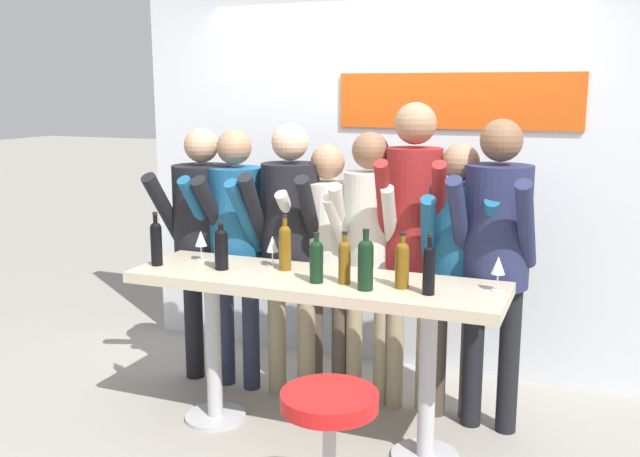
{
  "coord_description": "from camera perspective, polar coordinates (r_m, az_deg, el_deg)",
  "views": [
    {
      "loc": [
        1.4,
        -3.43,
        1.93
      ],
      "look_at": [
        0.0,
        0.09,
        1.18
      ],
      "focal_mm": 40.0,
      "sensor_mm": 36.0,
      "label": 1
    }
  ],
  "objects": [
    {
      "name": "ground_plane",
      "position": [
        4.17,
        -0.46,
        -16.35
      ],
      "size": [
        40.0,
        40.0,
        0.0
      ],
      "primitive_type": "plane",
      "color": "gray"
    },
    {
      "name": "person_center_right",
      "position": [
        4.26,
        3.93,
        -0.68
      ],
      "size": [
        0.42,
        0.54,
        1.68
      ],
      "rotation": [
        0.0,
        0.0,
        0.14
      ],
      "color": "gray",
      "rests_on": "ground_plane"
    },
    {
      "name": "bar_stool",
      "position": [
        3.21,
        0.75,
        -16.51
      ],
      "size": [
        0.45,
        0.45,
        0.65
      ],
      "color": "#B2B2B7",
      "rests_on": "ground_plane"
    },
    {
      "name": "person_center",
      "position": [
        4.37,
        0.55,
        -1.18
      ],
      "size": [
        0.42,
        0.53,
        1.6
      ],
      "rotation": [
        0.0,
        0.0,
        -0.11
      ],
      "color": "#473D33",
      "rests_on": "ground_plane"
    },
    {
      "name": "person_far_left",
      "position": [
        4.66,
        -9.34,
        -0.02
      ],
      "size": [
        0.49,
        0.57,
        1.68
      ],
      "rotation": [
        0.0,
        0.0,
        -0.07
      ],
      "color": "black",
      "rests_on": "ground_plane"
    },
    {
      "name": "wine_bottle_6",
      "position": [
        4.16,
        -12.97,
        -1.01
      ],
      "size": [
        0.07,
        0.07,
        0.31
      ],
      "color": "black",
      "rests_on": "tasting_table"
    },
    {
      "name": "wine_bottle_0",
      "position": [
        3.68,
        1.97,
        -2.53
      ],
      "size": [
        0.06,
        0.06,
        0.27
      ],
      "color": "brown",
      "rests_on": "tasting_table"
    },
    {
      "name": "person_center_left",
      "position": [
        4.37,
        -2.4,
        -0.15
      ],
      "size": [
        0.46,
        0.57,
        1.72
      ],
      "rotation": [
        0.0,
        0.0,
        0.11
      ],
      "color": "gray",
      "rests_on": "ground_plane"
    },
    {
      "name": "wine_bottle_5",
      "position": [
        3.52,
        8.72,
        -3.1
      ],
      "size": [
        0.06,
        0.06,
        0.3
      ],
      "color": "black",
      "rests_on": "tasting_table"
    },
    {
      "name": "wine_glass_0",
      "position": [
        4.04,
        -3.83,
        -1.32
      ],
      "size": [
        0.07,
        0.07,
        0.18
      ],
      "color": "silver",
      "rests_on": "tasting_table"
    },
    {
      "name": "wine_bottle_1",
      "position": [
        3.7,
        -0.29,
        -2.49
      ],
      "size": [
        0.07,
        0.07,
        0.27
      ],
      "color": "black",
      "rests_on": "tasting_table"
    },
    {
      "name": "wine_bottle_3",
      "position": [
        3.62,
        6.59,
        -2.73
      ],
      "size": [
        0.07,
        0.07,
        0.29
      ],
      "color": "brown",
      "rests_on": "tasting_table"
    },
    {
      "name": "wine_bottle_7",
      "position": [
        4.0,
        -7.91,
        -1.48
      ],
      "size": [
        0.08,
        0.08,
        0.27
      ],
      "color": "black",
      "rests_on": "tasting_table"
    },
    {
      "name": "back_wall",
      "position": [
        4.95,
        5.23,
        4.57
      ],
      "size": [
        3.64,
        0.12,
        2.72
      ],
      "color": "silver",
      "rests_on": "ground_plane"
    },
    {
      "name": "wine_glass_1",
      "position": [
        4.23,
        -9.51,
        -0.87
      ],
      "size": [
        0.07,
        0.07,
        0.18
      ],
      "color": "silver",
      "rests_on": "tasting_table"
    },
    {
      "name": "person_left",
      "position": [
        4.53,
        -6.8,
        -0.18
      ],
      "size": [
        0.44,
        0.54,
        1.68
      ],
      "rotation": [
        0.0,
        0.0,
        -0.06
      ],
      "color": "#23283D",
      "rests_on": "ground_plane"
    },
    {
      "name": "wine_bottle_4",
      "position": [
        3.95,
        -2.82,
        -1.34
      ],
      "size": [
        0.07,
        0.07,
        0.31
      ],
      "color": "brown",
      "rests_on": "tasting_table"
    },
    {
      "name": "tasting_table",
      "position": [
        3.88,
        -0.48,
        -6.16
      ],
      "size": [
        2.04,
        0.59,
        0.93
      ],
      "color": "beige",
      "rests_on": "ground_plane"
    },
    {
      "name": "person_right",
      "position": [
        4.18,
        7.45,
        0.63
      ],
      "size": [
        0.45,
        0.59,
        1.85
      ],
      "rotation": [
        0.0,
        0.0,
        0.17
      ],
      "color": "gray",
      "rests_on": "ground_plane"
    },
    {
      "name": "wine_glass_2",
      "position": [
        3.66,
        14.07,
        -2.96
      ],
      "size": [
        0.07,
        0.07,
        0.18
      ],
      "color": "silver",
      "rests_on": "tasting_table"
    },
    {
      "name": "wine_bottle_2",
      "position": [
        3.57,
        3.67,
        -2.68
      ],
      "size": [
        0.08,
        0.08,
        0.31
      ],
      "color": "black",
      "rests_on": "tasting_table"
    },
    {
      "name": "person_rightmost",
      "position": [
        4.02,
        13.91,
        -1.06
      ],
      "size": [
        0.45,
        0.56,
        1.77
      ],
      "rotation": [
        0.0,
        0.0,
        -0.04
      ],
      "color": "black",
      "rests_on": "ground_plane"
    },
    {
      "name": "person_far_right",
      "position": [
        4.15,
        10.93,
        -1.84
      ],
      "size": [
        0.48,
        0.57,
        1.63
      ],
      "rotation": [
        0.0,
        0.0,
        0.19
      ],
      "color": "#473D33",
      "rests_on": "ground_plane"
    }
  ]
}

